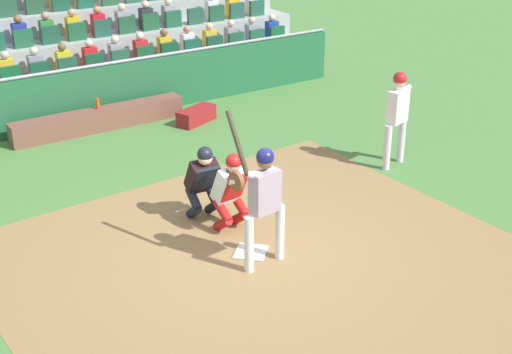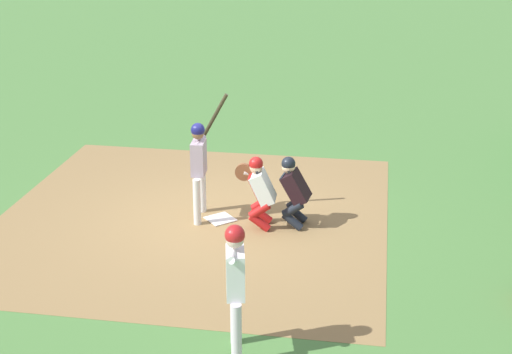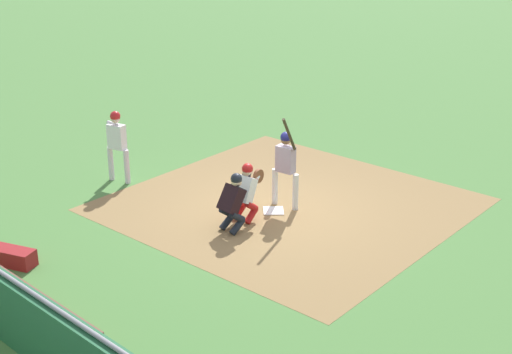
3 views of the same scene
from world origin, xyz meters
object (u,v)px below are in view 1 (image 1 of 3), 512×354
object	(u,v)px
catcher_crouching	(231,188)
home_plate_umpire	(203,179)
batter_at_plate	(264,195)
equipment_duffel_bag	(196,116)
dugout_bench	(99,119)
water_bottle_on_bench	(98,104)
home_plate_marker	(251,252)
on_deck_batter	(397,110)

from	to	relation	value
catcher_crouching	home_plate_umpire	bearing A→B (deg)	-73.77
batter_at_plate	equipment_duffel_bag	bearing A→B (deg)	-109.79
dugout_bench	water_bottle_on_bench	world-z (taller)	water_bottle_on_bench
home_plate_marker	on_deck_batter	world-z (taller)	on_deck_batter
batter_at_plate	home_plate_umpire	distance (m)	1.69
on_deck_batter	home_plate_umpire	bearing A→B (deg)	-0.89
home_plate_marker	water_bottle_on_bench	bearing A→B (deg)	-91.10
home_plate_umpire	on_deck_batter	bearing A→B (deg)	179.11
batter_at_plate	catcher_crouching	world-z (taller)	batter_at_plate
home_plate_umpire	water_bottle_on_bench	world-z (taller)	home_plate_umpire
catcher_crouching	dugout_bench	size ratio (longest dim) A/B	0.35
catcher_crouching	equipment_duffel_bag	size ratio (longest dim) A/B	1.41
batter_at_plate	home_plate_marker	bearing A→B (deg)	-93.80
home_plate_umpire	dugout_bench	xyz separation A→B (m)	(-0.14, -4.63, -0.47)
home_plate_marker	on_deck_batter	distance (m)	4.21
catcher_crouching	home_plate_umpire	world-z (taller)	catcher_crouching
dugout_bench	water_bottle_on_bench	size ratio (longest dim) A/B	16.56
batter_at_plate	water_bottle_on_bench	bearing A→B (deg)	-91.25
home_plate_marker	on_deck_batter	xyz separation A→B (m)	(-3.89, -1.23, 1.05)
catcher_crouching	equipment_duffel_bag	xyz separation A→B (m)	(-1.84, -4.44, -0.55)
home_plate_umpire	dugout_bench	world-z (taller)	home_plate_umpire
home_plate_umpire	water_bottle_on_bench	size ratio (longest dim) A/B	5.72
catcher_crouching	on_deck_batter	distance (m)	3.81
catcher_crouching	water_bottle_on_bench	bearing A→B (deg)	-89.87
home_plate_marker	dugout_bench	distance (m)	5.92
water_bottle_on_bench	equipment_duffel_bag	world-z (taller)	water_bottle_on_bench
water_bottle_on_bench	home_plate_umpire	bearing A→B (deg)	88.14
batter_at_plate	catcher_crouching	distance (m)	1.15
batter_at_plate	home_plate_umpire	bearing A→B (deg)	-89.52
on_deck_batter	batter_at_plate	bearing A→B (deg)	22.05
home_plate_marker	home_plate_umpire	world-z (taller)	home_plate_umpire
dugout_bench	equipment_duffel_bag	distance (m)	2.01
home_plate_marker	equipment_duffel_bag	size ratio (longest dim) A/B	0.48
home_plate_marker	home_plate_umpire	xyz separation A→B (m)	(0.04, -1.29, 0.67)
catcher_crouching	water_bottle_on_bench	xyz separation A→B (m)	(0.01, -5.22, -0.17)
batter_at_plate	catcher_crouching	size ratio (longest dim) A/B	1.71
catcher_crouching	dugout_bench	world-z (taller)	catcher_crouching
dugout_bench	home_plate_umpire	bearing A→B (deg)	88.27
on_deck_batter	dugout_bench	bearing A→B (deg)	-51.06
home_plate_marker	catcher_crouching	xyz separation A→B (m)	(-0.13, -0.73, 0.70)
home_plate_marker	water_bottle_on_bench	size ratio (longest dim) A/B	2.00
home_plate_umpire	equipment_duffel_bag	distance (m)	4.40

